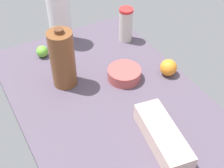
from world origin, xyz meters
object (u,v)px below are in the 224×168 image
at_px(milk_jug, 60,18).
at_px(egg_carton, 162,136).
at_px(lime_far_back, 42,51).
at_px(mixing_bowl, 124,74).
at_px(tumbler_cup, 126,25).
at_px(orange_by_jug, 168,68).
at_px(chocolate_milk_jug, 63,59).

bearing_deg(milk_jug, egg_carton, -175.53).
relative_size(milk_jug, lime_far_back, 5.02).
height_order(mixing_bowl, egg_carton, egg_carton).
relative_size(tumbler_cup, orange_by_jug, 2.33).
bearing_deg(egg_carton, milk_jug, 14.22).
bearing_deg(mixing_bowl, orange_by_jug, -111.25).
distance_m(tumbler_cup, orange_by_jug, 0.35).
relative_size(lime_far_back, orange_by_jug, 0.76).
height_order(tumbler_cup, orange_by_jug, tumbler_cup).
bearing_deg(lime_far_back, chocolate_milk_jug, -175.02).
height_order(chocolate_milk_jug, lime_far_back, chocolate_milk_jug).
distance_m(mixing_bowl, orange_by_jug, 0.21).
distance_m(egg_carton, orange_by_jug, 0.40).
xyz_separation_m(mixing_bowl, milk_jug, (0.42, 0.13, 0.11)).
relative_size(chocolate_milk_jug, lime_far_back, 4.80).
relative_size(tumbler_cup, egg_carton, 0.61).
relative_size(mixing_bowl, lime_far_back, 2.58).
xyz_separation_m(milk_jug, lime_far_back, (-0.07, 0.14, -0.11)).
relative_size(chocolate_milk_jug, mixing_bowl, 1.86).
relative_size(mixing_bowl, egg_carton, 0.51).
bearing_deg(mixing_bowl, tumbler_cup, -32.27).
xyz_separation_m(chocolate_milk_jug, lime_far_back, (0.24, 0.02, -0.10)).
height_order(tumbler_cup, egg_carton, tumbler_cup).
bearing_deg(lime_far_back, mixing_bowl, -142.06).
xyz_separation_m(mixing_bowl, lime_far_back, (0.34, 0.27, 0.00)).
bearing_deg(chocolate_milk_jug, egg_carton, -159.86).
relative_size(tumbler_cup, mixing_bowl, 1.19).
relative_size(chocolate_milk_jug, orange_by_jug, 3.62).
bearing_deg(milk_jug, orange_by_jug, -146.80).
height_order(egg_carton, milk_jug, milk_jug).
bearing_deg(lime_far_back, tumbler_cup, -99.76).
bearing_deg(orange_by_jug, milk_jug, 33.20).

